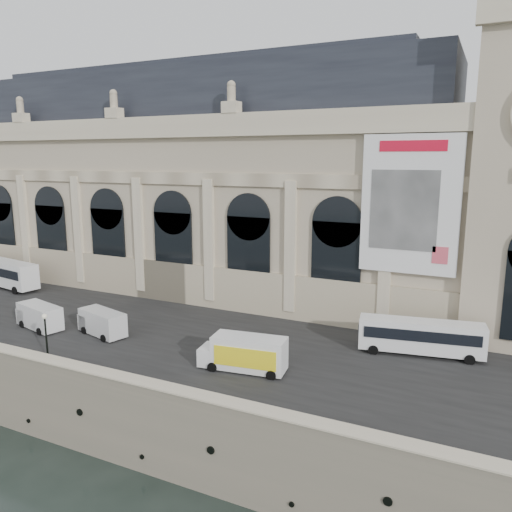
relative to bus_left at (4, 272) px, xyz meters
The scene contains 11 objects.
ground 35.19m from the bus_left, 31.59° to the right, with size 260.00×260.00×0.00m, color black.
quay 34.17m from the bus_left, 30.31° to the left, with size 160.00×70.00×6.00m, color gray.
street 29.51m from the bus_left, ahead, with size 160.00×24.00×0.06m, color #2D2D2D.
parapet 33.97m from the bus_left, 30.73° to the right, with size 160.00×1.40×1.21m.
museum 28.99m from the bus_left, 29.11° to the left, with size 69.00×18.70×29.10m.
bus_left is the anchor object (origin of this frame).
bus_right 54.37m from the bus_left, ahead, with size 10.96×4.03×3.16m.
van_b 20.42m from the bus_left, 29.20° to the right, with size 6.10×3.44×2.56m.
van_c 26.41m from the bus_left, 19.05° to the right, with size 5.97×3.48×2.50m.
box_truck 42.92m from the bus_left, 13.51° to the right, with size 7.52×3.37×2.93m.
lamp_right 30.06m from the bus_left, 31.69° to the right, with size 0.44×0.44×4.30m.
Camera 1 is at (30.24, -26.63, 23.31)m, focal length 35.00 mm.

